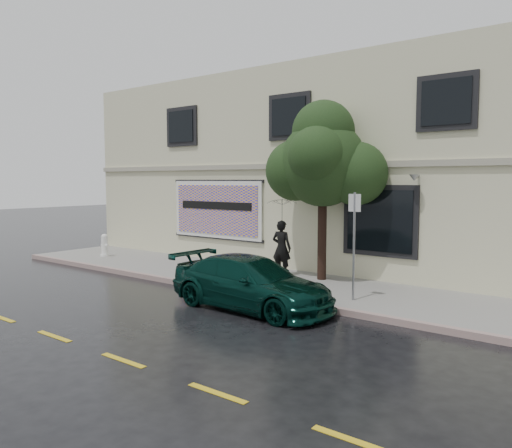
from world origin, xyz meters
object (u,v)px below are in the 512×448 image
Objects in this scene: pedestrian at (282,248)px; fire_hydrant at (105,245)px; car at (251,283)px; street_tree at (323,164)px.

pedestrian is 7.86m from fire_hydrant.
fire_hydrant is (-9.15, 2.35, -0.06)m from car.
fire_hydrant is (-7.79, -0.94, -0.44)m from pedestrian.
car is 2.51× the size of pedestrian.
street_tree is (-0.07, 3.56, 2.97)m from car.
fire_hydrant is at bearing -172.42° from street_tree.
street_tree is (1.29, 0.27, 2.59)m from pedestrian.
street_tree reaches higher than car.
car is 0.92× the size of street_tree.
pedestrian is 0.37× the size of street_tree.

